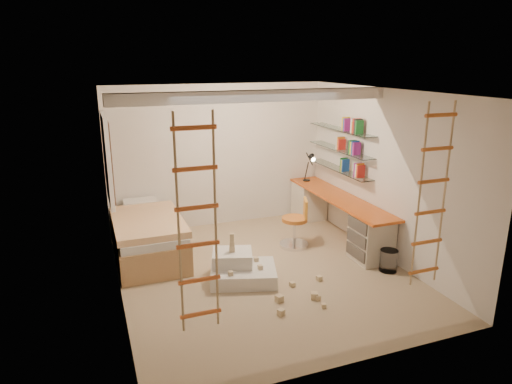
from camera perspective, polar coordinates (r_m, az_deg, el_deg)
name	(u,v)px	position (r m, az deg, el deg)	size (l,w,h in m)	color
floor	(263,273)	(6.78, 0.90, -10.05)	(4.50, 4.50, 0.00)	tan
ceiling_beam	(256,96)	(6.38, 0.00, 11.90)	(4.00, 0.18, 0.16)	white
window_frame	(107,159)	(7.30, -18.12, 3.96)	(0.06, 1.15, 1.35)	white
window_blind	(110,159)	(7.31, -17.80, 3.99)	(0.02, 1.00, 1.20)	#4C2D1E
rope_ladder_left	(197,226)	(4.27, -7.34, -4.28)	(0.41, 0.04, 2.13)	#E15426
rope_ladder_right	(432,197)	(5.50, 21.13, -0.56)	(0.41, 0.04, 2.13)	#D06623
waste_bin	(389,261)	(7.04, 16.24, -8.22)	(0.26, 0.26, 0.33)	white
desk	(337,215)	(8.05, 10.10, -2.85)	(0.56, 2.80, 0.75)	#CD5518
shelves	(340,150)	(8.07, 10.46, 5.24)	(0.25, 1.80, 0.71)	white
bed	(148,236)	(7.42, -13.39, -5.34)	(1.02, 2.00, 0.69)	#AD7F51
task_lamp	(311,163)	(8.64, 6.86, 3.65)	(0.14, 0.36, 0.57)	black
swivel_chair	(296,229)	(7.60, 5.01, -4.64)	(0.63, 0.63, 0.82)	#C06925
play_platform	(240,269)	(6.52, -2.00, -9.63)	(1.07, 0.94, 0.40)	silver
toy_blocks	(273,276)	(6.25, 2.20, -10.44)	(1.30, 1.28, 0.67)	#CCB284
books	(340,142)	(8.05, 10.51, 6.14)	(0.14, 0.58, 0.92)	red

